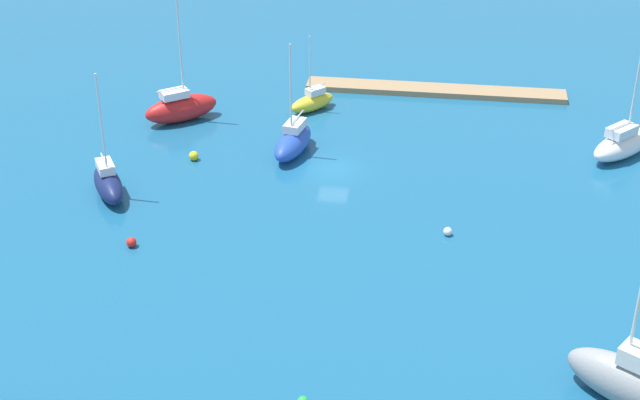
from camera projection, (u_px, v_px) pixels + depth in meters
water at (333, 169)px, 79.77m from camera, size 160.00×160.00×0.00m
pier_dock at (435, 90)px, 94.01m from camera, size 25.55×2.68×0.55m
sailboat_white_west_end at (623, 143)px, 81.25m from camera, size 6.99×7.22×11.29m
sailboat_red_lone_north at (181, 107)px, 87.63m from camera, size 7.03×6.20×13.11m
sailboat_yellow_far_south at (312, 102)px, 89.98m from camera, size 4.59×4.80×7.44m
sailboat_navy_east_end at (108, 183)px, 75.16m from camera, size 4.82×6.32×10.50m
sailboat_blue_along_channel at (293, 141)px, 81.71m from camera, size 3.52×6.90×10.11m
sailboat_gray_mid_basin at (631, 381)px, 53.43m from camera, size 7.77×6.33×14.79m
mooring_buoy_white at (448, 231)px, 70.19m from camera, size 0.66×0.66×0.66m
mooring_buoy_red at (131, 242)px, 68.78m from camera, size 0.75×0.75×0.75m
mooring_buoy_yellow at (194, 156)px, 80.97m from camera, size 0.82×0.82×0.82m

